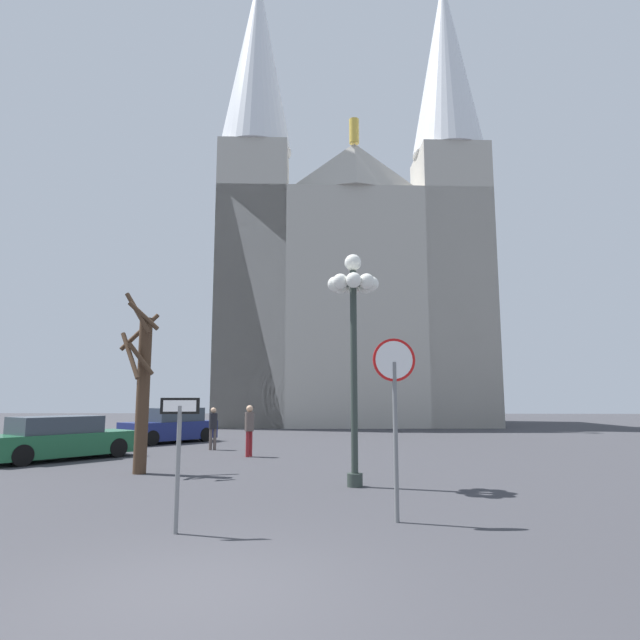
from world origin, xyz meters
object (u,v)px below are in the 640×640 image
Objects in this scene: cathedral at (351,273)px; street_lamp at (353,311)px; one_way_arrow_sign at (179,446)px; parked_car_near_green at (60,439)px; bare_tree at (142,385)px; parked_car_far_navy at (170,426)px; stop_sign at (395,393)px; pedestrian_walking at (249,425)px; pedestrian_standing at (213,424)px.

street_lamp is at bearing -91.20° from cathedral.
one_way_arrow_sign reaches higher than parked_car_near_green.
cathedral is at bearing 75.94° from bare_tree.
stop_sign is at bearing -60.40° from parked_car_far_navy.
parked_car_far_navy reaches higher than parked_car_near_green.
stop_sign is (0.03, -30.54, -9.20)m from cathedral.
street_lamp reaches higher than parked_car_near_green.
street_lamp is 7.56m from pedestrian_walking.
street_lamp is (2.83, 4.35, 2.79)m from one_way_arrow_sign.
pedestrian_walking is (2.28, 4.15, -1.30)m from bare_tree.
bare_tree is 6.64m from pedestrian_standing.
pedestrian_standing is at bearing 85.78° from bare_tree.
pedestrian_walking is (4.53, -5.60, 0.34)m from parked_car_far_navy.
cathedral reaches higher than street_lamp.
street_lamp is (-0.57, -27.05, -7.22)m from cathedral.
one_way_arrow_sign is 5.89m from street_lamp.
one_way_arrow_sign is 12.92m from pedestrian_standing.
pedestrian_walking is (-4.05, 9.50, -1.05)m from stop_sign.
one_way_arrow_sign is (-3.40, -31.40, -10.01)m from cathedral.
parked_car_near_green is 1.09× the size of parked_car_far_navy.
bare_tree is (-6.31, -25.19, -8.95)m from cathedral.
pedestrian_walking is at bearing 93.46° from one_way_arrow_sign.
stop_sign is 1.87× the size of pedestrian_standing.
cathedral reaches higher than pedestrian_walking.
cathedral reaches higher than pedestrian_standing.
parked_car_far_navy is (-2.24, 9.75, -1.64)m from bare_tree.
stop_sign is at bearing 14.06° from one_way_arrow_sign.
parked_car_near_green is 6.90m from parked_car_far_navy.
one_way_arrow_sign reaches higher than pedestrian_walking.
parked_car_far_navy is (-8.55, -15.44, -10.59)m from cathedral.
cathedral is 23.74m from pedestrian_walking.
parked_car_near_green is (-6.67, 9.23, -0.63)m from one_way_arrow_sign.
parked_car_far_navy is at bearing 119.60° from stop_sign.
stop_sign is 1.74× the size of pedestrian_walking.
bare_tree reaches higher than parked_car_far_navy.
bare_tree is at bearing 115.13° from one_way_arrow_sign.
bare_tree is at bearing -104.06° from cathedral.
stop_sign is at bearing -66.92° from pedestrian_walking.
bare_tree is 4.91m from pedestrian_walking.
cathedral is 7.49× the size of parked_car_near_green.
stop_sign is 13.20m from parked_car_near_green.
parked_car_far_navy is (-7.99, 11.61, -3.36)m from street_lamp.
bare_tree reaches higher than one_way_arrow_sign.
one_way_arrow_sign is 0.37× the size of street_lamp.
parked_car_near_green is at bearing 125.86° from one_way_arrow_sign.
parked_car_near_green is (-10.09, 8.37, -1.44)m from stop_sign.
bare_tree is 10.14m from parked_car_far_navy.
pedestrian_standing is at bearing 39.16° from parked_car_near_green.
stop_sign is 0.55× the size of street_lamp.
bare_tree is 2.80× the size of pedestrian_walking.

